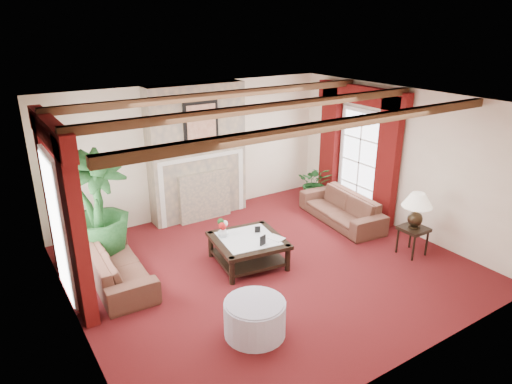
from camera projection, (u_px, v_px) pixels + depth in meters
floor at (269, 266)px, 7.56m from camera, size 6.00×6.00×0.00m
ceiling at (271, 103)px, 6.60m from camera, size 6.00×6.00×0.00m
back_wall at (193, 150)px, 9.24m from camera, size 6.00×0.02×2.70m
left_wall at (67, 237)px, 5.56m from camera, size 0.02×5.50×2.70m
right_wall at (401, 160)px, 8.61m from camera, size 0.02×5.50×2.70m
ceiling_beams at (271, 107)px, 6.63m from camera, size 6.00×3.00×0.12m
fireplace at (194, 84)px, 8.61m from camera, size 2.00×0.52×2.70m
french_door_left at (45, 156)px, 6.08m from camera, size 0.10×1.10×2.16m
french_door_right at (364, 111)px, 9.10m from camera, size 0.10×1.10×2.16m
curtains_left at (49, 124)px, 5.99m from camera, size 0.20×2.40×2.55m
curtains_right at (362, 90)px, 8.90m from camera, size 0.20×2.40×2.55m
sofa_left at (116, 259)px, 7.01m from camera, size 1.97×0.71×0.75m
sofa_right at (342, 204)px, 9.12m from camera, size 2.09×1.01×0.77m
potted_palm at (100, 231)px, 7.61m from camera, size 1.53×2.14×1.05m
small_plant at (315, 187)px, 10.20m from camera, size 1.58×1.58×0.65m
coffee_table at (248, 251)px, 7.58m from camera, size 1.26×1.26×0.45m
side_table at (412, 241)px, 7.88m from camera, size 0.50×0.50×0.51m
ottoman at (255, 318)px, 5.86m from camera, size 0.80×0.80×0.47m
table_lamp at (416, 210)px, 7.67m from camera, size 0.51×0.51×0.64m
flower_vase at (223, 232)px, 7.54m from camera, size 0.31×0.31×0.18m
book at (272, 233)px, 7.38m from camera, size 0.21×0.13×0.27m
photo_frame_a at (263, 241)px, 7.24m from camera, size 0.13×0.06×0.17m
photo_frame_b at (258, 230)px, 7.68m from camera, size 0.09×0.06×0.12m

